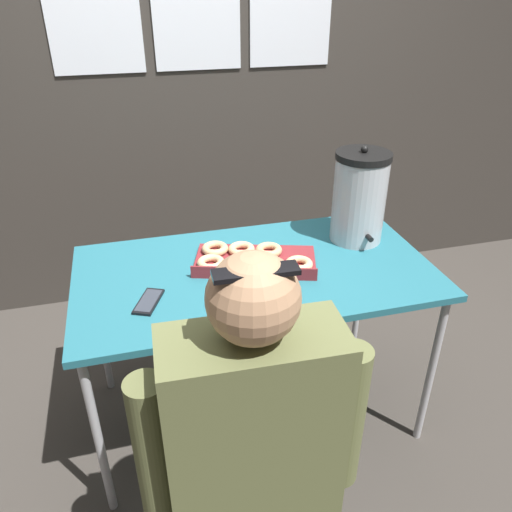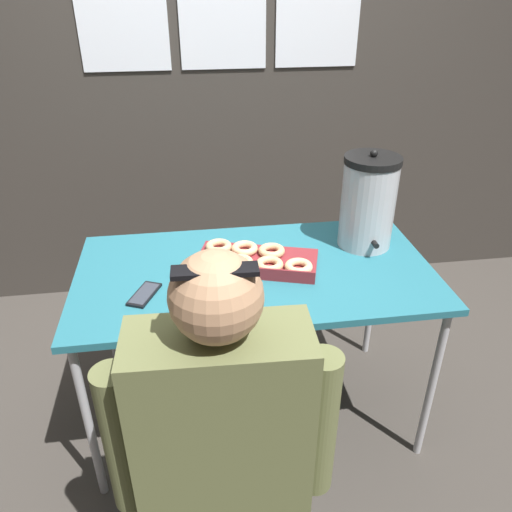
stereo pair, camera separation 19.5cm
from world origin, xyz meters
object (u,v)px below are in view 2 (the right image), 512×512
donut_box (253,259)px  person_seated (224,458)px  coffee_urn (368,202)px  cell_phone (144,294)px

donut_box → person_seated: 0.82m
coffee_urn → person_seated: bearing=-128.6°
cell_phone → person_seated: (0.23, -0.60, -0.19)m
donut_box → coffee_urn: (0.50, 0.10, 0.18)m
person_seated → coffee_urn: bearing=-126.3°
coffee_urn → person_seated: size_ratio=0.33×
coffee_urn → cell_phone: coffee_urn is taller
coffee_urn → cell_phone: bearing=-163.7°
cell_phone → person_seated: person_seated is taller
donut_box → cell_phone: (-0.43, -0.17, -0.02)m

